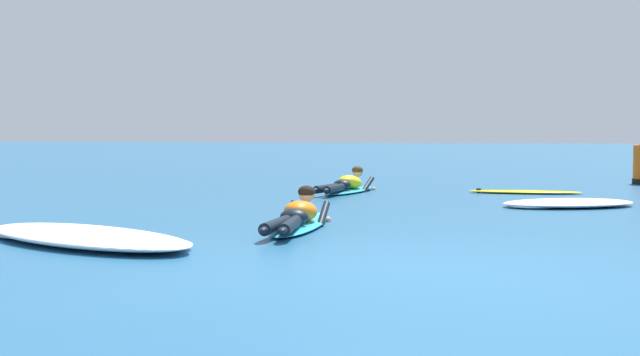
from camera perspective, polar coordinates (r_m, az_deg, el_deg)
ground_plane at (r=16.74m, az=9.94°, el=-0.68°), size 120.00×120.00×0.00m
surfer_near at (r=9.56m, az=-1.59°, el=-2.88°), size 0.57×2.67×0.53m
surfer_far at (r=15.07m, az=1.98°, el=-0.54°), size 0.94×2.52×0.54m
drifting_surfboard at (r=15.41m, az=14.50°, el=-0.96°), size 2.08×0.49×0.16m
whitewater_front at (r=12.94m, az=17.48°, el=-1.74°), size 2.38×1.80×0.12m
whitewater_mid_left at (r=8.67m, az=-16.53°, el=-4.08°), size 3.17×2.25×0.16m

